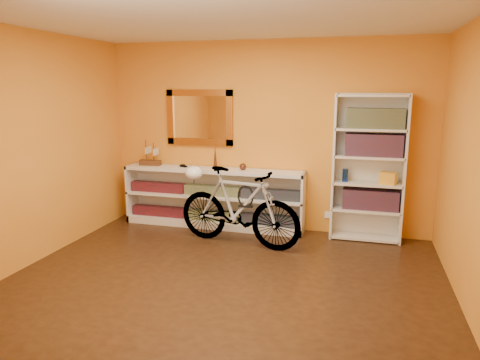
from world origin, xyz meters
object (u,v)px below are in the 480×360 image
(bookcase, at_px, (368,168))
(helmet, at_px, (194,173))
(bicycle, at_px, (238,207))
(console_unit, at_px, (213,198))

(bookcase, bearing_deg, helmet, -166.14)
(bookcase, distance_m, bicycle, 1.74)
(console_unit, relative_size, bicycle, 1.54)
(console_unit, distance_m, bicycle, 0.84)
(bookcase, xyz_separation_m, helmet, (-2.18, -0.54, -0.07))
(console_unit, bearing_deg, bookcase, 0.68)
(console_unit, distance_m, bookcase, 2.17)
(console_unit, relative_size, helmet, 11.02)
(bicycle, bearing_deg, console_unit, 51.77)
(console_unit, xyz_separation_m, bicycle, (0.55, -0.63, 0.07))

